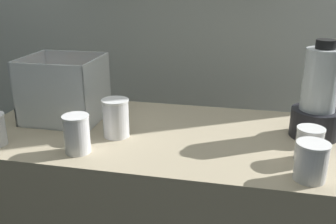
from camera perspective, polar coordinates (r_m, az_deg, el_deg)
The scene contains 7 objects.
back_wall_unit at distance 2.02m, azimuth 4.63°, elevation 15.01°, with size 2.60×0.24×2.50m.
carrot_display_bin at distance 1.53m, azimuth -15.30°, elevation 1.75°, with size 0.29×0.25×0.25m.
blender_pitcher at distance 1.39m, azimuth 21.94°, elevation 1.67°, with size 0.17×0.17×0.34m.
juice_cup_pomegranate_left at distance 1.23m, azimuth -13.74°, elevation -3.65°, with size 0.09×0.09×0.13m.
juice_cup_pomegranate_middle at distance 1.33m, azimuth -7.96°, elevation -1.13°, with size 0.10×0.10×0.14m.
juice_cup_mango_right at distance 1.12m, azimuth 21.01°, elevation -7.39°, with size 0.09×0.09×0.11m.
juice_cup_pomegranate_far_right at distance 1.22m, azimuth 20.73°, elevation -4.94°, with size 0.08×0.08×0.11m.
Camera 1 is at (0.26, -1.23, 1.44)m, focal length 39.86 mm.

